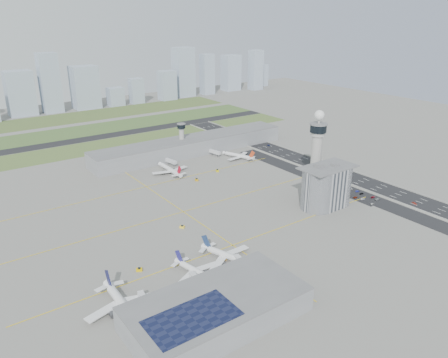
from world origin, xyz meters
TOP-DOWN VIEW (x-y plane):
  - ground at (0.00, 0.00)m, footprint 1000.00×1000.00m
  - grass_strip_0 at (-20.00, 225.00)m, footprint 480.00×50.00m
  - grass_strip_1 at (-20.00, 300.00)m, footprint 480.00×60.00m
  - grass_strip_2 at (-20.00, 380.00)m, footprint 480.00×70.00m
  - runway at (-20.00, 262.00)m, footprint 480.00×22.00m
  - highway at (115.00, 0.00)m, footprint 28.00×500.00m
  - barrier_left at (101.00, 0.00)m, footprint 0.60×500.00m
  - barrier_right at (129.00, 0.00)m, footprint 0.60×500.00m
  - landside_road at (90.00, -10.00)m, footprint 18.00×260.00m
  - parking_lot at (88.00, -22.00)m, footprint 20.00×44.00m
  - taxiway_line_h_0 at (-40.00, -30.00)m, footprint 260.00×0.60m
  - taxiway_line_h_1 at (-40.00, 30.00)m, footprint 260.00×0.60m
  - taxiway_line_h_2 at (-40.00, 90.00)m, footprint 260.00×0.60m
  - taxiway_line_v at (-40.00, 30.00)m, footprint 0.60×260.00m
  - control_tower at (72.00, 8.00)m, footprint 14.00×14.00m
  - secondary_tower at (30.00, 150.00)m, footprint 8.60×8.60m
  - admin_building at (51.99, -22.00)m, footprint 42.00×24.00m
  - terminal_pier at (40.00, 148.00)m, footprint 210.00×32.00m
  - near_terminal at (-88.07, -82.02)m, footprint 84.00×42.00m
  - airplane_near_a at (-121.12, -50.67)m, footprint 38.59×45.05m
  - airplane_near_b at (-75.85, -46.88)m, footprint 37.26×41.41m
  - airplane_near_c at (-52.73, -44.14)m, footprint 44.51×48.43m
  - airplane_far_a at (-7.59, 108.32)m, footprint 35.45×41.44m
  - airplane_far_b at (67.46, 105.62)m, footprint 42.23×45.58m
  - jet_bridge_near_0 at (-113.00, -61.00)m, footprint 5.39×14.31m
  - jet_bridge_near_1 at (-83.00, -61.00)m, footprint 5.39×14.31m
  - jet_bridge_near_2 at (-53.00, -61.00)m, footprint 5.39×14.31m
  - jet_bridge_far_0 at (2.00, 132.00)m, footprint 5.39×14.31m
  - jet_bridge_far_1 at (52.00, 132.00)m, footprint 5.39×14.31m
  - tug_0 at (-99.61, -22.42)m, footprint 3.96×3.53m
  - tug_1 at (-50.21, -39.23)m, footprint 3.90×3.43m
  - tug_2 at (-54.74, -41.04)m, footprint 3.18×2.30m
  - tug_3 at (-53.47, 8.58)m, footprint 3.73×3.90m
  - tug_4 at (1.46, 77.50)m, footprint 3.65×4.27m
  - tug_5 at (29.08, 86.01)m, footprint 3.86×4.34m
  - car_lot_0 at (82.39, -41.87)m, footprint 3.82×1.76m
  - car_lot_1 at (84.03, -31.82)m, footprint 3.96×1.82m
  - car_lot_2 at (82.06, -26.40)m, footprint 4.02×2.05m
  - car_lot_3 at (83.47, -16.52)m, footprint 3.87×1.58m
  - car_lot_4 at (82.42, -12.12)m, footprint 3.97×1.91m
  - car_lot_5 at (83.66, -6.37)m, footprint 3.61×1.46m
  - car_lot_6 at (92.70, -38.73)m, footprint 4.74×2.28m
  - car_lot_7 at (93.35, -34.17)m, footprint 4.61×2.39m
  - car_lot_8 at (92.04, -24.46)m, footprint 3.73×1.51m
  - car_lot_9 at (93.25, -19.47)m, footprint 3.84×1.42m
  - car_lot_10 at (92.68, -12.69)m, footprint 4.80×2.63m
  - car_lot_11 at (92.82, -5.25)m, footprint 3.98×1.79m
  - car_hw_0 at (108.88, -59.89)m, footprint 1.93×4.01m
  - car_hw_1 at (114.27, 40.89)m, footprint 1.47×3.49m
  - car_hw_2 at (121.20, 120.86)m, footprint 2.38×4.18m
  - car_hw_4 at (107.80, 181.08)m, footprint 1.73×3.53m
  - skyline_bldg_7 at (-59.44, 436.89)m, footprint 35.76×28.61m
  - skyline_bldg_8 at (-19.42, 431.56)m, footprint 26.33×21.06m
  - skyline_bldg_9 at (30.27, 432.32)m, footprint 36.96×29.57m
  - skyline_bldg_10 at (73.27, 423.68)m, footprint 23.01×18.41m
  - skyline_bldg_11 at (108.28, 423.34)m, footprint 20.22×16.18m
  - skyline_bldg_12 at (162.17, 421.29)m, footprint 26.14×20.92m
  - skyline_bldg_13 at (201.27, 433.27)m, footprint 32.26×25.81m
  - skyline_bldg_14 at (244.74, 426.38)m, footprint 21.59×17.28m
  - skyline_bldg_15 at (302.83, 435.54)m, footprint 30.25×24.20m
  - skyline_bldg_16 at (345.49, 415.96)m, footprint 23.04×18.43m
  - skyline_bldg_17 at (382.05, 443.29)m, footprint 22.64×18.11m

SIDE VIEW (x-z plane):
  - ground at x=0.00m, z-range 0.00..0.00m
  - taxiway_line_h_0 at x=-40.00m, z-range 0.00..0.01m
  - taxiway_line_h_1 at x=-40.00m, z-range 0.00..0.01m
  - taxiway_line_h_2 at x=-40.00m, z-range 0.00..0.01m
  - taxiway_line_v at x=-40.00m, z-range 0.00..0.01m
  - grass_strip_0 at x=-20.00m, z-range 0.00..0.08m
  - grass_strip_1 at x=-20.00m, z-range 0.00..0.08m
  - grass_strip_2 at x=-20.00m, z-range 0.00..0.08m
  - landside_road at x=90.00m, z-range 0.00..0.08m
  - highway at x=115.00m, z-range 0.00..0.10m
  - parking_lot at x=88.00m, z-range 0.00..0.10m
  - runway at x=-20.00m, z-range 0.01..0.11m
  - car_lot_2 at x=82.06m, z-range 0.00..1.09m
  - car_hw_2 at x=121.20m, z-range 0.00..1.10m
  - car_hw_1 at x=114.27m, z-range 0.00..1.12m
  - car_lot_3 at x=83.47m, z-range 0.00..1.12m
  - car_lot_11 at x=92.82m, z-range 0.00..1.13m
  - car_hw_4 at x=107.80m, z-range 0.00..1.16m
  - car_lot_5 at x=83.66m, z-range 0.00..1.16m
  - barrier_left at x=101.00m, z-range 0.00..1.20m
  - barrier_right at x=129.00m, z-range 0.00..1.20m
  - car_lot_9 at x=93.25m, z-range 0.00..1.25m
  - car_lot_1 at x=84.03m, z-range 0.00..1.26m
  - car_lot_0 at x=82.39m, z-range 0.00..1.27m
  - car_lot_8 at x=92.04m, z-range 0.00..1.27m
  - car_lot_10 at x=92.68m, z-range 0.00..1.27m
  - car_lot_7 at x=93.35m, z-range 0.00..1.28m
  - car_lot_6 at x=92.70m, z-range 0.00..1.30m
  - car_lot_4 at x=82.42m, z-range 0.00..1.31m
  - car_hw_0 at x=108.88m, z-range 0.00..1.32m
  - tug_2 at x=-54.74m, z-range 0.00..1.77m
  - tug_3 at x=-53.47m, z-range 0.00..1.87m
  - tug_1 at x=-50.21m, z-range 0.00..1.89m
  - tug_0 at x=-99.61m, z-range 0.00..1.91m
  - tug_4 at x=1.46m, z-range 0.00..2.09m
  - tug_5 at x=29.08m, z-range 0.00..2.09m
  - jet_bridge_near_0 at x=-113.00m, z-range 0.00..5.70m
  - jet_bridge_near_1 at x=-83.00m, z-range 0.00..5.70m
  - jet_bridge_near_2 at x=-53.00m, z-range 0.00..5.70m
  - jet_bridge_far_0 at x=2.00m, z-range 0.00..5.70m
  - jet_bridge_far_1 at x=52.00m, z-range 0.00..5.70m
  - airplane_near_b at x=-75.85m, z-range 0.00..10.05m
  - airplane_far_b at x=67.46m, z-range 0.00..10.39m
  - airplane_near_c at x=-52.73m, z-range 0.00..11.22m
  - airplane_far_a at x=-7.59m, z-range 0.00..11.41m
  - airplane_near_a at x=-121.12m, z-range 0.00..12.36m
  - near_terminal at x=-88.07m, z-range -0.07..12.93m
  - terminal_pier at x=40.00m, z-range 0.00..15.80m
  - skyline_bldg_10 at x=73.27m, z-range 0.00..27.75m
  - admin_building at x=51.99m, z-range -1.45..32.05m
  - secondary_tower at x=30.00m, z-range 2.85..34.75m
  - skyline_bldg_11 at x=108.28m, z-range 0.00..38.97m
  - skyline_bldg_17 at x=382.05m, z-range 0.00..41.06m
  - skyline_bldg_12 at x=162.17m, z-range 0.00..46.89m
  - skyline_bldg_7 at x=-59.44m, z-range 0.00..61.22m
  - skyline_bldg_9 at x=30.27m, z-range 0.00..62.11m
  - skyline_bldg_15 at x=302.83m, z-range 0.00..63.40m
  - skyline_bldg_14 at x=244.74m, z-range 0.00..68.75m
  - control_tower at x=72.00m, z-range 2.79..67.29m
  - skyline_bldg_16 at x=345.49m, z-range 0.00..71.56m
  - skyline_bldg_13 at x=201.27m, z-range 0.00..81.20m
  - skyline_bldg_8 at x=-19.42m, z-range 0.00..83.39m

